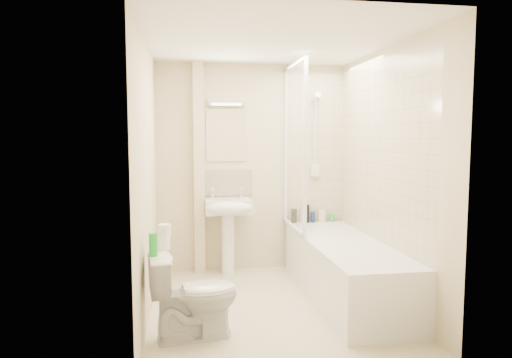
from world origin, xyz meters
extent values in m
plane|color=beige|center=(0.00, 0.00, 0.00)|extent=(2.50, 2.50, 0.00)
cube|color=beige|center=(0.00, 1.25, 1.20)|extent=(2.20, 0.02, 2.40)
cube|color=beige|center=(-1.10, 0.00, 1.20)|extent=(0.02, 2.50, 2.40)
cube|color=beige|center=(1.10, 0.00, 1.20)|extent=(0.02, 2.50, 2.40)
cube|color=white|center=(0.00, 0.00, 2.40)|extent=(2.20, 2.50, 0.02)
cube|color=beige|center=(0.75, 1.24, 1.42)|extent=(0.70, 0.01, 1.75)
cube|color=beige|center=(1.09, 0.14, 1.42)|extent=(0.01, 2.10, 1.75)
cube|color=beige|center=(-0.62, 1.19, 1.20)|extent=(0.12, 0.12, 2.40)
cube|color=beige|center=(-0.30, 1.24, 1.03)|extent=(0.60, 0.02, 0.30)
cube|color=white|center=(-0.30, 1.24, 1.58)|extent=(0.46, 0.01, 0.60)
cube|color=silver|center=(-0.30, 1.22, 1.95)|extent=(0.42, 0.07, 0.07)
cube|color=white|center=(0.75, 0.14, 0.28)|extent=(0.70, 2.10, 0.55)
cube|color=white|center=(0.75, 0.14, 0.49)|extent=(0.56, 1.96, 0.05)
cube|color=white|center=(0.40, 0.80, 1.45)|extent=(0.01, 0.90, 1.80)
cube|color=white|center=(0.40, 1.23, 1.45)|extent=(0.04, 0.04, 1.80)
cube|color=white|center=(0.40, 0.35, 1.45)|extent=(0.04, 0.04, 1.80)
cube|color=white|center=(0.40, 0.80, 2.33)|extent=(0.04, 0.90, 0.04)
cube|color=white|center=(0.40, 0.80, 0.57)|extent=(0.04, 0.90, 0.03)
cylinder|color=white|center=(0.75, 1.22, 1.55)|extent=(0.02, 0.02, 0.90)
cylinder|color=white|center=(0.75, 1.22, 1.10)|extent=(0.05, 0.05, 0.02)
cylinder|color=white|center=(0.75, 1.22, 2.00)|extent=(0.05, 0.05, 0.02)
cylinder|color=white|center=(0.75, 1.15, 2.03)|extent=(0.08, 0.11, 0.11)
cube|color=white|center=(0.75, 1.21, 1.17)|extent=(0.10, 0.05, 0.14)
cylinder|color=white|center=(0.73, 1.19, 1.60)|extent=(0.01, 0.13, 0.84)
cylinder|color=white|center=(-0.30, 1.08, 0.34)|extent=(0.15, 0.15, 0.69)
cube|color=white|center=(-0.30, 1.05, 0.79)|extent=(0.51, 0.39, 0.16)
ellipsoid|color=white|center=(-0.30, 0.88, 0.79)|extent=(0.51, 0.22, 0.16)
cube|color=silver|center=(-0.30, 1.05, 0.84)|extent=(0.35, 0.26, 0.04)
cylinder|color=white|center=(-0.47, 1.16, 0.91)|extent=(0.03, 0.03, 0.10)
cylinder|color=white|center=(-0.14, 1.16, 0.91)|extent=(0.03, 0.03, 0.10)
sphere|color=white|center=(-0.47, 1.16, 0.97)|extent=(0.04, 0.04, 0.04)
sphere|color=white|center=(-0.14, 1.16, 0.97)|extent=(0.04, 0.04, 0.04)
cylinder|color=black|center=(0.49, 1.16, 0.63)|extent=(0.07, 0.07, 0.16)
cylinder|color=silver|center=(0.59, 1.16, 0.64)|extent=(0.05, 0.05, 0.17)
cylinder|color=black|center=(0.64, 1.16, 0.66)|extent=(0.05, 0.05, 0.21)
cylinder|color=navy|center=(0.72, 1.16, 0.61)|extent=(0.05, 0.05, 0.13)
cylinder|color=beige|center=(0.82, 1.16, 0.62)|extent=(0.06, 0.06, 0.15)
cylinder|color=silver|center=(0.85, 1.16, 0.62)|extent=(0.06, 0.06, 0.14)
cylinder|color=green|center=(0.96, 1.16, 0.60)|extent=(0.06, 0.06, 0.09)
imported|color=white|center=(-0.72, -0.55, 0.34)|extent=(0.56, 0.77, 0.69)
cylinder|color=white|center=(-0.95, -0.46, 0.73)|extent=(0.10, 0.10, 0.09)
cylinder|color=white|center=(-0.94, -0.44, 0.83)|extent=(0.10, 0.10, 0.10)
cylinder|color=green|center=(-1.01, -0.66, 0.77)|extent=(0.07, 0.07, 0.17)
camera|label=1|loc=(-0.77, -4.02, 1.56)|focal=32.00mm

